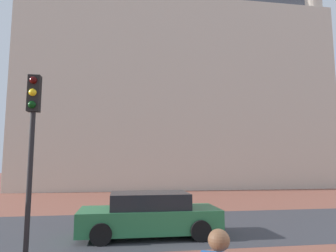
% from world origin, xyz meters
% --- Properties ---
extents(ground_plane, '(120.00, 120.00, 0.00)m').
position_xyz_m(ground_plane, '(0.00, 10.00, 0.00)').
color(ground_plane, brown).
extents(street_asphalt_strip, '(120.00, 6.22, 0.00)m').
position_xyz_m(street_asphalt_strip, '(0.00, 8.89, 0.00)').
color(street_asphalt_strip, '#38383D').
rests_on(street_asphalt_strip, ground_plane).
extents(landmark_building, '(29.66, 12.16, 33.00)m').
position_xyz_m(landmark_building, '(2.76, 28.62, 10.62)').
color(landmark_building, beige).
rests_on(landmark_building, ground_plane).
extents(car_green, '(4.52, 2.00, 1.40)m').
position_xyz_m(car_green, '(-1.42, 7.52, 0.68)').
color(car_green, '#287042').
rests_on(car_green, ground_plane).
extents(traffic_light_pole, '(0.28, 0.34, 4.52)m').
position_xyz_m(traffic_light_pole, '(-4.50, 5.01, 3.16)').
color(traffic_light_pole, black).
rests_on(traffic_light_pole, ground_plane).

